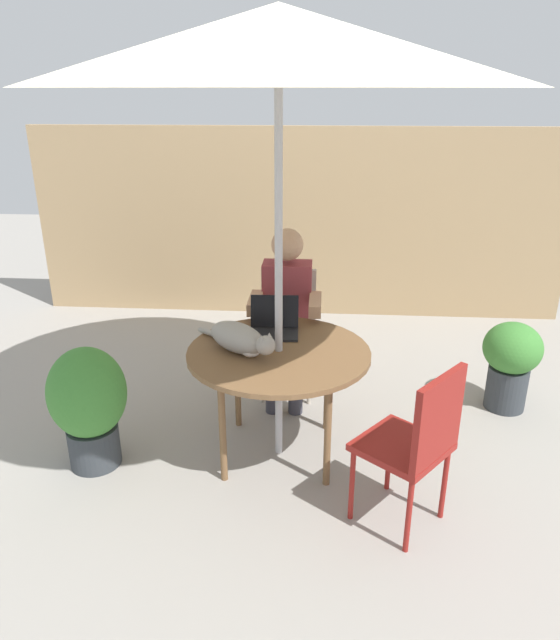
% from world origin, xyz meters
% --- Properties ---
extents(ground_plane, '(14.00, 14.00, 0.00)m').
position_xyz_m(ground_plane, '(0.00, 0.00, 0.00)').
color(ground_plane, gray).
extents(fence_back, '(5.10, 0.08, 1.80)m').
position_xyz_m(fence_back, '(0.00, 2.47, 0.90)').
color(fence_back, tan).
rests_on(fence_back, ground).
extents(patio_table, '(1.07, 1.07, 0.70)m').
position_xyz_m(patio_table, '(0.00, 0.00, 0.65)').
color(patio_table, brown).
rests_on(patio_table, ground).
extents(patio_umbrella, '(2.49, 2.49, 2.49)m').
position_xyz_m(patio_umbrella, '(0.00, 0.00, 2.30)').
color(patio_umbrella, '#B7B7BC').
rests_on(patio_umbrella, ground).
extents(chair_occupied, '(0.40, 0.40, 0.90)m').
position_xyz_m(chair_occupied, '(0.00, 0.87, 0.53)').
color(chair_occupied, '#B2A899').
rests_on(chair_occupied, ground).
extents(chair_empty, '(0.56, 0.56, 0.90)m').
position_xyz_m(chair_empty, '(0.73, -0.60, 0.53)').
color(chair_empty, maroon).
rests_on(chair_empty, ground).
extents(person_seated, '(0.48, 0.48, 1.24)m').
position_xyz_m(person_seated, '(0.00, 0.71, 0.70)').
color(person_seated, maroon).
rests_on(person_seated, ground).
extents(laptop, '(0.31, 0.26, 0.21)m').
position_xyz_m(laptop, '(-0.05, 0.28, 0.76)').
color(laptop, black).
rests_on(laptop, patio_table).
extents(cat, '(0.52, 0.47, 0.17)m').
position_xyz_m(cat, '(-0.22, -0.04, 0.78)').
color(cat, gray).
rests_on(cat, patio_table).
extents(potted_plant_near_fence, '(0.40, 0.40, 0.64)m').
position_xyz_m(potted_plant_near_fence, '(1.56, 0.67, 0.37)').
color(potted_plant_near_fence, '#33383D').
rests_on(potted_plant_near_fence, ground).
extents(potted_plant_by_chair, '(0.45, 0.45, 0.76)m').
position_xyz_m(potted_plant_by_chair, '(-1.10, -0.20, 0.42)').
color(potted_plant_by_chair, '#33383D').
rests_on(potted_plant_by_chair, ground).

